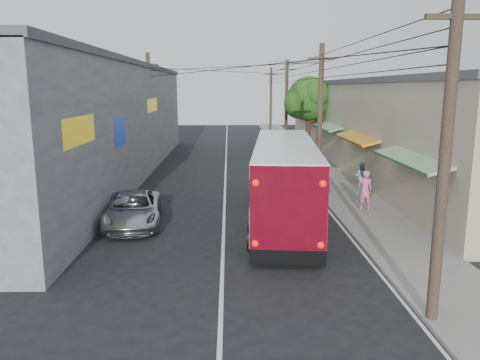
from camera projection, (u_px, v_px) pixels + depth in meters
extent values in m
plane|color=black|center=(222.00, 290.00, 13.38)|extent=(120.00, 120.00, 0.00)
cube|color=slate|center=(317.00, 168.00, 33.14)|extent=(3.00, 80.00, 0.12)
cube|color=#B9B393|center=(374.00, 124.00, 34.64)|extent=(6.00, 40.00, 6.00)
cube|color=#4C4C51|center=(376.00, 82.00, 34.03)|extent=(6.20, 40.00, 0.30)
cube|color=#186E25|center=(414.00, 158.00, 18.89)|extent=(1.39, 6.00, 0.46)
cube|color=#C05816|center=(359.00, 137.00, 26.73)|extent=(1.39, 6.00, 0.46)
cube|color=#186E25|center=(330.00, 126.00, 34.58)|extent=(1.39, 6.00, 0.46)
cube|color=#C05816|center=(311.00, 119.00, 42.42)|extent=(1.39, 6.00, 0.46)
cube|color=#186E25|center=(298.00, 114.00, 50.27)|extent=(1.39, 6.00, 0.46)
cube|color=gray|center=(94.00, 122.00, 30.15)|extent=(7.00, 36.00, 7.00)
cube|color=#4C4C51|center=(90.00, 65.00, 29.45)|extent=(7.20, 36.00, 0.30)
cube|color=yellow|center=(78.00, 131.00, 16.37)|extent=(0.12, 3.50, 1.00)
cube|color=#1433A5|center=(119.00, 132.00, 22.37)|extent=(0.12, 2.20, 1.40)
cube|color=yellow|center=(152.00, 105.00, 32.00)|extent=(0.12, 4.00, 0.90)
cylinder|color=#473828|center=(445.00, 162.00, 10.77)|extent=(0.28, 0.28, 8.00)
cube|color=#473828|center=(457.00, 17.00, 10.14)|extent=(1.40, 0.12, 0.12)
cylinder|color=#473828|center=(320.00, 119.00, 25.48)|extent=(0.28, 0.28, 8.00)
cube|color=#473828|center=(322.00, 59.00, 24.85)|extent=(1.40, 0.12, 0.12)
cylinder|color=#473828|center=(286.00, 108.00, 40.19)|extent=(0.28, 0.28, 8.00)
cube|color=#473828|center=(287.00, 69.00, 39.56)|extent=(1.40, 0.12, 0.12)
cylinder|color=#473828|center=(271.00, 102.00, 54.90)|extent=(0.28, 0.28, 8.00)
cube|color=#473828|center=(271.00, 74.00, 54.27)|extent=(1.40, 0.12, 0.12)
cylinder|color=#473828|center=(150.00, 113.00, 32.09)|extent=(0.28, 0.28, 8.00)
cube|color=#473828|center=(148.00, 65.00, 31.47)|extent=(1.40, 0.12, 0.12)
cylinder|color=#59595E|center=(301.00, 62.00, 24.87)|extent=(2.20, 0.10, 0.10)
cube|color=#59595E|center=(280.00, 64.00, 24.86)|extent=(0.50, 0.18, 0.12)
cylinder|color=#3F2B19|center=(308.00, 133.00, 38.65)|extent=(0.44, 0.44, 4.00)
sphere|color=#1C4813|center=(309.00, 99.00, 38.11)|extent=(3.60, 3.60, 3.60)
sphere|color=#1C4813|center=(320.00, 106.00, 38.84)|extent=(2.60, 2.60, 2.60)
sphere|color=#1C4813|center=(299.00, 104.00, 37.77)|extent=(2.40, 2.40, 2.40)
sphere|color=#1C4813|center=(316.00, 94.00, 37.06)|extent=(2.20, 2.20, 2.20)
sphere|color=#1C4813|center=(304.00, 96.00, 38.94)|extent=(2.00, 2.00, 2.00)
cube|color=white|center=(284.00, 194.00, 20.32)|extent=(3.55, 11.86, 1.85)
cube|color=black|center=(284.00, 162.00, 20.53)|extent=(3.38, 9.93, 0.97)
cube|color=white|center=(285.00, 148.00, 19.92)|extent=(3.55, 11.86, 0.49)
cube|color=#650812|center=(288.00, 211.00, 14.43)|extent=(2.41, 0.31, 2.82)
cube|color=black|center=(288.00, 257.00, 14.72)|extent=(2.43, 0.33, 0.49)
sphere|color=red|center=(255.00, 243.00, 14.68)|extent=(0.21, 0.21, 0.21)
sphere|color=red|center=(321.00, 245.00, 14.53)|extent=(0.21, 0.21, 0.21)
sphere|color=red|center=(256.00, 183.00, 14.30)|extent=(0.21, 0.21, 0.21)
sphere|color=red|center=(323.00, 184.00, 14.16)|extent=(0.21, 0.21, 0.21)
cylinder|color=black|center=(252.00, 237.00, 16.53)|extent=(0.38, 1.00, 0.97)
cylinder|color=black|center=(321.00, 239.00, 16.36)|extent=(0.38, 1.00, 0.97)
cylinder|color=black|center=(258.00, 193.00, 23.39)|extent=(0.38, 1.00, 0.97)
cylinder|color=black|center=(307.00, 194.00, 23.22)|extent=(0.38, 1.00, 0.97)
cylinder|color=black|center=(259.00, 187.00, 24.82)|extent=(0.38, 1.00, 0.97)
cylinder|color=black|center=(305.00, 188.00, 24.64)|extent=(0.38, 1.00, 0.97)
imported|color=#ABABB2|center=(133.00, 209.00, 19.58)|extent=(2.87, 5.14, 1.36)
imported|color=#9899A0|center=(303.00, 175.00, 26.89)|extent=(2.47, 5.22, 1.47)
imported|color=#25252A|center=(279.00, 159.00, 33.07)|extent=(1.75, 4.14, 1.40)
imported|color=#222127|center=(279.00, 146.00, 40.58)|extent=(1.95, 4.37, 1.40)
imported|color=#C96A91|center=(365.00, 190.00, 21.48)|extent=(0.69, 0.46, 1.86)
imported|color=#97B8DC|center=(361.00, 176.00, 25.75)|extent=(0.90, 0.81, 1.54)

